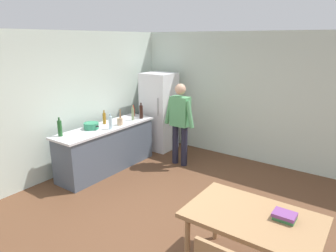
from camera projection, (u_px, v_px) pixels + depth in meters
ground_plane at (164, 220)px, 4.43m from camera, size 14.00×14.00×0.00m
wall_back at (248, 98)px, 6.40m from camera, size 6.40×0.12×2.70m
wall_left at (58, 105)px, 5.67m from camera, size 0.12×5.60×2.70m
kitchen_counter at (107, 148)px, 6.05m from camera, size 0.64×2.20×0.90m
refrigerator at (159, 111)px, 7.12m from camera, size 0.70×0.67×1.80m
person at (180, 119)px, 6.14m from camera, size 0.70×0.22×1.70m
dining_table at (253, 222)px, 3.23m from camera, size 1.40×0.90×0.75m
cooking_pot at (91, 126)px, 5.74m from camera, size 0.40×0.28×0.12m
utensil_jar at (120, 121)px, 5.99m from camera, size 0.11×0.11×0.32m
bottle_water_clear at (110, 123)px, 5.72m from camera, size 0.07×0.07×0.30m
bottle_vinegar_tall at (133, 114)px, 6.33m from camera, size 0.06×0.06×0.32m
bottle_oil_amber at (104, 118)px, 6.06m from camera, size 0.06×0.06×0.28m
bottle_wine_green at (60, 128)px, 5.29m from camera, size 0.08×0.08×0.34m
bottle_sauce_red at (133, 111)px, 6.71m from camera, size 0.06×0.06×0.24m
bottle_wine_dark at (141, 112)px, 6.47m from camera, size 0.08×0.08×0.34m
book_stack at (285, 216)px, 3.13m from camera, size 0.23×0.18×0.07m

